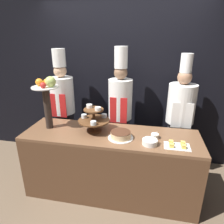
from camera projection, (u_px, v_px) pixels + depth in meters
name	position (u px, v px, depth m)	size (l,w,h in m)	color
ground_plane	(105.00, 209.00, 2.45)	(14.00, 14.00, 0.00)	brown
wall_back	(123.00, 76.00, 3.16)	(10.00, 0.06, 2.80)	black
buffet_counter	(110.00, 164.00, 2.60)	(2.16, 0.66, 0.87)	brown
tiered_stand	(94.00, 118.00, 2.45)	(0.39, 0.39, 0.34)	brown
fruit_pedestal	(47.00, 95.00, 2.46)	(0.33, 0.33, 0.68)	#2D231E
cake_round	(121.00, 135.00, 2.33)	(0.30, 0.30, 0.08)	white
cup_white	(155.00, 136.00, 2.34)	(0.09, 0.09, 0.05)	white
cake_square_tray	(177.00, 145.00, 2.15)	(0.28, 0.17, 0.05)	white
serving_bowl_near	(150.00, 142.00, 2.19)	(0.17, 0.17, 0.16)	white
chef_left	(63.00, 104.00, 3.12)	(0.36, 0.36, 1.83)	black
chef_center_left	(120.00, 107.00, 2.95)	(0.35, 0.35, 1.87)	black
chef_center_right	(180.00, 114.00, 2.81)	(0.38, 0.38, 1.79)	#28282D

